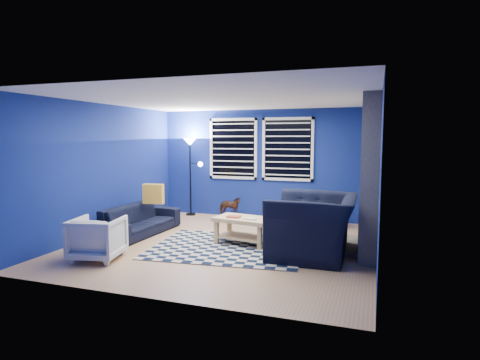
{
  "coord_description": "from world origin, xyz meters",
  "views": [
    {
      "loc": [
        2.46,
        -6.39,
        1.85
      ],
      "look_at": [
        0.16,
        0.3,
        1.11
      ],
      "focal_mm": 30.0,
      "sensor_mm": 36.0,
      "label": 1
    }
  ],
  "objects_px": {
    "tv": "(376,161)",
    "cabinet": "(325,216)",
    "armchair_big": "(313,226)",
    "floor_lamp": "(191,152)",
    "sofa": "(139,220)",
    "coffee_table": "(244,225)",
    "armchair_bent": "(98,238)",
    "rocking_horse": "(230,206)"
  },
  "relations": [
    {
      "from": "tv",
      "to": "floor_lamp",
      "type": "height_order",
      "value": "floor_lamp"
    },
    {
      "from": "cabinet",
      "to": "rocking_horse",
      "type": "bearing_deg",
      "value": 152.8
    },
    {
      "from": "tv",
      "to": "rocking_horse",
      "type": "bearing_deg",
      "value": 178.98
    },
    {
      "from": "tv",
      "to": "sofa",
      "type": "bearing_deg",
      "value": -156.61
    },
    {
      "from": "armchair_big",
      "to": "armchair_bent",
      "type": "xyz_separation_m",
      "value": [
        -3.09,
        -1.27,
        -0.15
      ]
    },
    {
      "from": "rocking_horse",
      "to": "coffee_table",
      "type": "xyz_separation_m",
      "value": [
        0.98,
        -1.94,
        0.04
      ]
    },
    {
      "from": "tv",
      "to": "rocking_horse",
      "type": "relative_size",
      "value": 1.85
    },
    {
      "from": "sofa",
      "to": "armchair_big",
      "type": "bearing_deg",
      "value": -93.22
    },
    {
      "from": "armchair_bent",
      "to": "cabinet",
      "type": "xyz_separation_m",
      "value": [
        3.02,
        3.37,
        -0.08
      ]
    },
    {
      "from": "tv",
      "to": "armchair_big",
      "type": "height_order",
      "value": "tv"
    },
    {
      "from": "armchair_bent",
      "to": "cabinet",
      "type": "height_order",
      "value": "armchair_bent"
    },
    {
      "from": "tv",
      "to": "sofa",
      "type": "height_order",
      "value": "tv"
    },
    {
      "from": "sofa",
      "to": "rocking_horse",
      "type": "relative_size",
      "value": 3.56
    },
    {
      "from": "rocking_horse",
      "to": "coffee_table",
      "type": "height_order",
      "value": "rocking_horse"
    },
    {
      "from": "coffee_table",
      "to": "cabinet",
      "type": "relative_size",
      "value": 1.61
    },
    {
      "from": "armchair_big",
      "to": "armchair_bent",
      "type": "distance_m",
      "value": 3.34
    },
    {
      "from": "sofa",
      "to": "rocking_horse",
      "type": "height_order",
      "value": "sofa"
    },
    {
      "from": "coffee_table",
      "to": "floor_lamp",
      "type": "distance_m",
      "value": 3.17
    },
    {
      "from": "armchair_big",
      "to": "cabinet",
      "type": "relative_size",
      "value": 2.2
    },
    {
      "from": "tv",
      "to": "coffee_table",
      "type": "height_order",
      "value": "tv"
    },
    {
      "from": "rocking_horse",
      "to": "floor_lamp",
      "type": "relative_size",
      "value": 0.29
    },
    {
      "from": "tv",
      "to": "armchair_big",
      "type": "xyz_separation_m",
      "value": [
        -0.9,
        -2.16,
        -0.92
      ]
    },
    {
      "from": "coffee_table",
      "to": "cabinet",
      "type": "xyz_separation_m",
      "value": [
        1.19,
        1.81,
        -0.09
      ]
    },
    {
      "from": "armchair_bent",
      "to": "cabinet",
      "type": "bearing_deg",
      "value": -144.16
    },
    {
      "from": "cabinet",
      "to": "floor_lamp",
      "type": "bearing_deg",
      "value": 150.52
    },
    {
      "from": "sofa",
      "to": "floor_lamp",
      "type": "distance_m",
      "value": 2.44
    },
    {
      "from": "cabinet",
      "to": "floor_lamp",
      "type": "distance_m",
      "value": 3.48
    },
    {
      "from": "sofa",
      "to": "floor_lamp",
      "type": "height_order",
      "value": "floor_lamp"
    },
    {
      "from": "cabinet",
      "to": "armchair_big",
      "type": "bearing_deg",
      "value": -112.05
    },
    {
      "from": "armchair_bent",
      "to": "rocking_horse",
      "type": "distance_m",
      "value": 3.6
    },
    {
      "from": "armchair_big",
      "to": "floor_lamp",
      "type": "relative_size",
      "value": 0.8
    },
    {
      "from": "armchair_bent",
      "to": "floor_lamp",
      "type": "distance_m",
      "value": 3.87
    },
    {
      "from": "tv",
      "to": "cabinet",
      "type": "distance_m",
      "value": 1.5
    },
    {
      "from": "coffee_table",
      "to": "cabinet",
      "type": "height_order",
      "value": "cabinet"
    },
    {
      "from": "tv",
      "to": "coffee_table",
      "type": "distance_m",
      "value": 3.05
    },
    {
      "from": "rocking_horse",
      "to": "cabinet",
      "type": "bearing_deg",
      "value": -93.49
    },
    {
      "from": "armchair_big",
      "to": "floor_lamp",
      "type": "height_order",
      "value": "floor_lamp"
    },
    {
      "from": "tv",
      "to": "floor_lamp",
      "type": "xyz_separation_m",
      "value": [
        -4.19,
        0.25,
        0.11
      ]
    },
    {
      "from": "tv",
      "to": "cabinet",
      "type": "bearing_deg",
      "value": -175.75
    },
    {
      "from": "rocking_horse",
      "to": "floor_lamp",
      "type": "distance_m",
      "value": 1.62
    },
    {
      "from": "armchair_bent",
      "to": "armchair_big",
      "type": "bearing_deg",
      "value": -169.84
    },
    {
      "from": "tv",
      "to": "coffee_table",
      "type": "relative_size",
      "value": 0.93
    }
  ]
}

